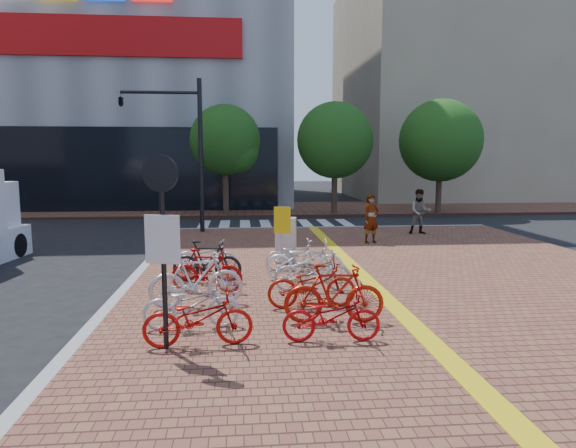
{
  "coord_description": "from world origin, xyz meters",
  "views": [
    {
      "loc": [
        -1.18,
        -10.68,
        3.26
      ],
      "look_at": [
        0.2,
        4.32,
        1.3
      ],
      "focal_mm": 32.0,
      "sensor_mm": 36.0,
      "label": 1
    }
  ],
  "objects": [
    {
      "name": "bike_10",
      "position": [
        0.42,
        2.05,
        0.67
      ],
      "size": [
        2.04,
        0.89,
        1.04
      ],
      "primitive_type": "imported",
      "rotation": [
        0.0,
        0.0,
        1.47
      ],
      "color": "white",
      "rests_on": "sidewalk"
    },
    {
      "name": "bike_5",
      "position": [
        -2.14,
        3.21,
        0.59
      ],
      "size": [
        1.73,
        0.8,
        0.88
      ],
      "primitive_type": "imported",
      "rotation": [
        0.0,
        0.0,
        1.44
      ],
      "color": "#B8B8BD",
      "rests_on": "sidewalk"
    },
    {
      "name": "yellow_sign",
      "position": [
        -0.04,
        3.66,
        1.35
      ],
      "size": [
        0.47,
        0.14,
        1.73
      ],
      "color": "#B7B7BC",
      "rests_on": "sidewalk"
    },
    {
      "name": "bike_4",
      "position": [
        -2.05,
        2.06,
        0.68
      ],
      "size": [
        1.8,
        0.75,
        1.05
      ],
      "primitive_type": "imported",
      "rotation": [
        0.0,
        0.0,
        1.42
      ],
      "color": "black",
      "rests_on": "sidewalk"
    },
    {
      "name": "ground",
      "position": [
        0.0,
        0.0,
        0.0
      ],
      "size": [
        120.0,
        120.0,
        0.0
      ],
      "primitive_type": "plane",
      "color": "black",
      "rests_on": "ground"
    },
    {
      "name": "building_beige",
      "position": [
        18.0,
        32.0,
        9.0
      ],
      "size": [
        20.0,
        18.0,
        18.0
      ],
      "primitive_type": "cube",
      "color": "gray",
      "rests_on": "ground"
    },
    {
      "name": "bike_6",
      "position": [
        0.32,
        -2.38,
        0.59
      ],
      "size": [
        1.69,
        0.66,
        0.88
      ],
      "primitive_type": "imported",
      "rotation": [
        0.0,
        0.0,
        1.52
      ],
      "color": "#B60D11",
      "rests_on": "sidewalk"
    },
    {
      "name": "street_trees",
      "position": [
        5.04,
        17.45,
        4.1
      ],
      "size": [
        16.2,
        4.6,
        6.35
      ],
      "color": "#38281E",
      "rests_on": "far_sidewalk"
    },
    {
      "name": "utility_box",
      "position": [
        0.14,
        4.38,
        0.82
      ],
      "size": [
        0.67,
        0.54,
        1.33
      ],
      "primitive_type": "cube",
      "rotation": [
        0.0,
        0.0,
        -0.17
      ],
      "color": "silver",
      "rests_on": "sidewalk"
    },
    {
      "name": "kerb_north",
      "position": [
        3.0,
        12.0,
        0.08
      ],
      "size": [
        14.0,
        0.25,
        0.15
      ],
      "primitive_type": "cube",
      "color": "gray",
      "rests_on": "ground"
    },
    {
      "name": "bike_2",
      "position": [
        -2.13,
        -0.12,
        0.74
      ],
      "size": [
        2.02,
        0.9,
        1.18
      ],
      "primitive_type": "imported",
      "rotation": [
        0.0,
        0.0,
        1.76
      ],
      "color": "silver",
      "rests_on": "sidewalk"
    },
    {
      "name": "pedestrian_a",
      "position": [
        3.54,
        7.53,
        1.04
      ],
      "size": [
        0.76,
        0.63,
        1.78
      ],
      "primitive_type": "imported",
      "rotation": [
        0.0,
        0.0,
        0.37
      ],
      "color": "gray",
      "rests_on": "sidewalk"
    },
    {
      "name": "bike_11",
      "position": [
        0.28,
        3.28,
        0.57
      ],
      "size": [
        1.66,
        0.74,
        0.84
      ],
      "primitive_type": "imported",
      "rotation": [
        0.0,
        0.0,
        1.69
      ],
      "color": "silver",
      "rests_on": "sidewalk"
    },
    {
      "name": "tactile_strip",
      "position": [
        2.0,
        -5.0,
        0.16
      ],
      "size": [
        0.4,
        34.0,
        0.01
      ],
      "primitive_type": "cube",
      "color": "gold",
      "rests_on": "sidewalk"
    },
    {
      "name": "bike_0",
      "position": [
        -1.91,
        -2.39,
        0.62
      ],
      "size": [
        1.85,
        0.77,
        0.95
      ],
      "primitive_type": "imported",
      "rotation": [
        0.0,
        0.0,
        1.65
      ],
      "color": "#B6120D",
      "rests_on": "sidewalk"
    },
    {
      "name": "bike_8",
      "position": [
        0.27,
        -0.37,
        0.64
      ],
      "size": [
        1.9,
        0.76,
        0.98
      ],
      "primitive_type": "imported",
      "rotation": [
        0.0,
        0.0,
        1.63
      ],
      "color": "#A31B0B",
      "rests_on": "sidewalk"
    },
    {
      "name": "crosswalk",
      "position": [
        0.5,
        14.0,
        0.01
      ],
      "size": [
        7.5,
        4.0,
        0.01
      ],
      "color": "silver",
      "rests_on": "ground"
    },
    {
      "name": "far_sidewalk",
      "position": [
        0.0,
        21.0,
        0.07
      ],
      "size": [
        70.0,
        8.0,
        0.15
      ],
      "primitive_type": "cube",
      "color": "brown",
      "rests_on": "ground"
    },
    {
      "name": "bike_9",
      "position": [
        0.46,
        0.96,
        0.62
      ],
      "size": [
        1.82,
        0.68,
        0.95
      ],
      "primitive_type": "imported",
      "rotation": [
        0.0,
        0.0,
        1.54
      ],
      "color": "#A5A5A9",
      "rests_on": "sidewalk"
    },
    {
      "name": "bike_7",
      "position": [
        0.54,
        -1.42,
        0.72
      ],
      "size": [
        1.92,
        0.63,
        1.14
      ],
      "primitive_type": "imported",
      "rotation": [
        0.0,
        0.0,
        1.52
      ],
      "color": "#A2180B",
      "rests_on": "sidewalk"
    },
    {
      "name": "department_store",
      "position": [
        -15.99,
        31.95,
        13.98
      ],
      "size": [
        36.0,
        24.27,
        28.0
      ],
      "color": "gray",
      "rests_on": "ground"
    },
    {
      "name": "bike_3",
      "position": [
        -2.0,
        1.06,
        0.66
      ],
      "size": [
        1.76,
        0.8,
        1.02
      ],
      "primitive_type": "imported",
      "rotation": [
        0.0,
        0.0,
        1.37
      ],
      "color": "#A50C0B",
      "rests_on": "sidewalk"
    },
    {
      "name": "pedestrian_b",
      "position": [
        6.09,
        9.53,
        1.06
      ],
      "size": [
        0.98,
        0.82,
        1.82
      ],
      "primitive_type": "imported",
      "rotation": [
        0.0,
        0.0,
        -0.16
      ],
      "color": "#444957",
      "rests_on": "sidewalk"
    },
    {
      "name": "bike_1",
      "position": [
        -2.11,
        -1.49,
        0.61
      ],
      "size": [
        1.78,
        0.73,
        0.91
      ],
      "primitive_type": "imported",
      "rotation": [
        0.0,
        0.0,
        1.64
      ],
      "color": "silver",
      "rests_on": "sidewalk"
    },
    {
      "name": "traffic_light_pole",
      "position": [
        -4.29,
        11.03,
        4.51
      ],
      "size": [
        3.39,
        1.31,
        6.31
      ],
      "color": "black",
      "rests_on": "sidewalk"
    },
    {
      "name": "notice_sign",
      "position": [
        -2.43,
        -2.5,
        2.14
      ],
      "size": [
        0.58,
        0.2,
        3.15
      ],
      "color": "black",
      "rests_on": "sidewalk"
    }
  ]
}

